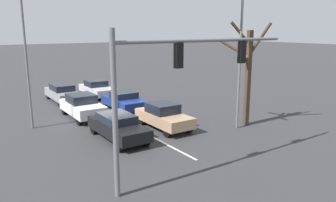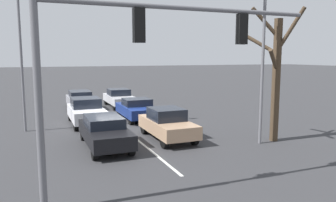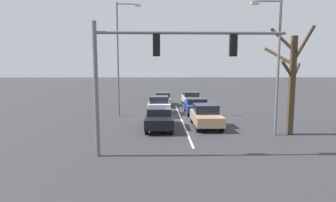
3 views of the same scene
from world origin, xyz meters
name	(u,v)px [view 1 (image 1 of 3)]	position (x,y,z in m)	size (l,w,h in m)	color
ground_plane	(111,116)	(0.00, 0.00, 0.00)	(240.00, 240.00, 0.00)	#333335
lane_stripe_left_divider	(123,122)	(0.00, 1.77, 0.01)	(0.12, 15.53, 0.01)	silver
car_black_midlane_front	(118,126)	(1.75, 4.76, 0.75)	(1.78, 4.59, 1.42)	black
car_tan_leftlane_front	(164,116)	(-1.47, 4.46, 0.79)	(1.76, 4.19, 1.56)	tan
car_white_midlane_second	(82,106)	(1.80, -0.73, 0.83)	(1.88, 4.37, 1.63)	silver
car_navy_leftlane_second	(124,101)	(-1.56, -1.10, 0.71)	(1.94, 4.14, 1.39)	navy
car_silver_leftlane_third	(97,89)	(-1.79, -6.94, 0.75)	(1.87, 4.57, 1.46)	silver
car_gray_midlane_third	(62,93)	(1.42, -6.67, 0.76)	(1.75, 4.70, 1.47)	gray
traffic_signal_gantry	(175,73)	(1.99, 10.52, 4.34)	(8.51, 0.37, 6.04)	slate
street_lamp_right_shoulder	(28,40)	(5.04, -0.06, 5.38)	(2.02, 0.24, 9.46)	slate
street_lamp_left_shoulder	(238,53)	(-5.08, 6.93, 4.59)	(1.80, 0.24, 7.99)	slate
bare_tree_near	(248,72)	(-6.19, 6.74, 3.41)	(2.14, 2.54, 6.45)	#423323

